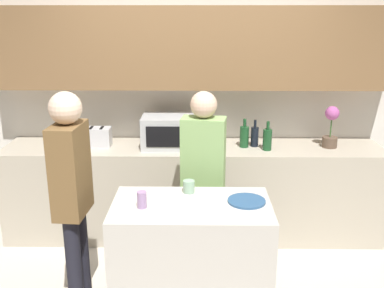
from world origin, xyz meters
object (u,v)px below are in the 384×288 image
at_px(cup_0, 189,187).
at_px(cup_1, 142,200).
at_px(potted_plant, 331,127).
at_px(person_left, 203,171).
at_px(microwave, 170,131).
at_px(bottle_2, 267,139).
at_px(person_center, 72,188).
at_px(plate_on_island, 247,201).
at_px(toaster, 97,137).
at_px(bottle_1, 255,136).
at_px(bottle_0, 244,136).

relative_size(cup_0, cup_1, 0.80).
xyz_separation_m(potted_plant, person_left, (-1.20, -0.73, -0.18)).
relative_size(microwave, cup_1, 4.58).
bearing_deg(bottle_2, person_center, -142.81).
bearing_deg(cup_1, cup_0, 40.50).
height_order(bottle_2, plate_on_island, bottle_2).
bearing_deg(microwave, cup_1, -94.45).
relative_size(toaster, bottle_1, 1.01).
height_order(toaster, person_left, person_left).
xyz_separation_m(toaster, person_left, (1.00, -0.73, -0.07)).
relative_size(microwave, toaster, 2.00).
height_order(person_left, person_center, person_center).
bearing_deg(bottle_2, potted_plant, 8.89).
height_order(microwave, person_left, person_left).
relative_size(toaster, bottle_2, 0.96).
bearing_deg(microwave, bottle_2, -5.86).
relative_size(bottle_1, bottle_2, 0.95).
relative_size(microwave, person_center, 0.31).
xyz_separation_m(bottle_2, cup_0, (-0.71, -1.00, -0.07)).
distance_m(bottle_2, person_left, 0.87).
xyz_separation_m(microwave, bottle_0, (0.70, -0.00, -0.05)).
height_order(potted_plant, bottle_2, potted_plant).
bearing_deg(toaster, microwave, -0.13).
height_order(microwave, cup_0, microwave).
distance_m(bottle_1, bottle_2, 0.15).
relative_size(microwave, bottle_0, 1.90).
height_order(bottle_0, person_left, person_left).
relative_size(bottle_1, person_center, 0.15).
height_order(plate_on_island, cup_0, cup_0).
xyz_separation_m(toaster, bottle_2, (1.60, -0.09, 0.01)).
bearing_deg(toaster, person_left, -35.91).
bearing_deg(cup_1, plate_on_island, 8.09).
bearing_deg(microwave, bottle_1, 1.43).
xyz_separation_m(bottle_0, cup_0, (-0.50, -1.09, -0.07)).
height_order(bottle_2, person_center, person_center).
relative_size(potted_plant, cup_1, 3.48).
bearing_deg(person_left, cup_1, 65.16).
relative_size(bottle_2, person_center, 0.16).
distance_m(bottle_2, plate_on_island, 1.20).
bearing_deg(microwave, plate_on_island, -64.41).
relative_size(bottle_0, plate_on_island, 1.05).
bearing_deg(cup_0, toaster, 129.37).
distance_m(toaster, bottle_0, 1.40).
xyz_separation_m(plate_on_island, cup_1, (-0.70, -0.10, 0.05)).
bearing_deg(bottle_0, person_left, -118.66).
bearing_deg(microwave, bottle_0, -0.22).
bearing_deg(cup_1, bottle_0, 59.12).
distance_m(potted_plant, person_center, 2.45).
bearing_deg(potted_plant, cup_0, -140.17).
xyz_separation_m(bottle_2, cup_1, (-1.01, -1.26, -0.06)).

